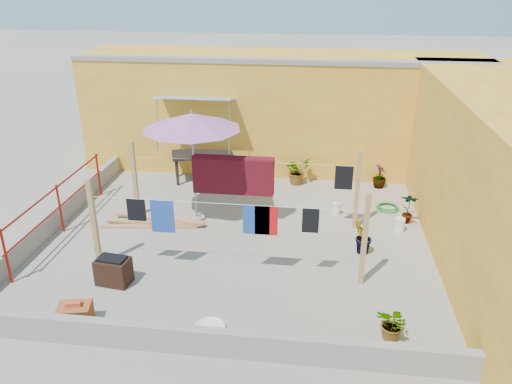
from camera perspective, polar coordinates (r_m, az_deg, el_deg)
ground at (r=10.76m, az=-2.07°, el=-5.23°), size 80.00×80.00×0.00m
wall_back at (r=14.48m, az=2.82°, el=9.29°), size 11.00×3.27×3.21m
wall_right at (r=10.60m, az=26.76°, el=1.19°), size 2.40×9.00×3.20m
parapet_front at (r=7.73m, az=-6.52°, el=-16.55°), size 8.30×0.16×0.44m
parapet_left at (r=11.96m, az=-21.79°, el=-2.73°), size 0.16×7.30×0.44m
red_railing at (r=11.49m, az=-21.60°, el=-1.01°), size 0.05×4.20×1.10m
clothesline_rig at (r=10.78m, az=-2.52°, el=1.17°), size 5.09×2.35×1.80m
patio_umbrella at (r=10.80m, az=-7.36°, el=7.94°), size 2.53×2.53×2.57m
outdoor_table at (r=13.63m, az=-6.14°, el=4.20°), size 1.79×1.27×0.76m
brick_stack at (r=8.70m, az=-19.95°, el=-13.08°), size 0.58×0.48×0.45m
lumber_pile at (r=11.47m, az=-11.57°, el=-3.39°), size 2.33×0.64×0.14m
brazier at (r=9.51m, az=-15.97°, el=-8.63°), size 0.64×0.47×0.53m
white_basin at (r=8.23m, az=-5.28°, el=-15.20°), size 0.50×0.50×0.09m
water_jug_a at (r=11.87m, az=9.15°, el=-1.89°), size 0.20×0.20×0.31m
water_jug_b at (r=11.38m, az=16.09°, el=-3.62°), size 0.23×0.23×0.35m
green_hose at (r=12.43m, az=14.81°, el=-1.71°), size 0.55×0.55×0.08m
plant_back_a at (r=13.40m, az=4.71°, el=2.45°), size 0.87×0.87×0.73m
plant_back_b at (r=13.51m, az=13.93°, el=1.77°), size 0.41×0.41×0.63m
plant_right_a at (r=11.72m, az=17.04°, el=-1.76°), size 0.44×0.35×0.74m
plant_right_b at (r=10.22m, az=12.05°, el=-5.06°), size 0.52×0.52×0.74m
plant_right_c at (r=8.17m, az=15.44°, el=-14.39°), size 0.65×0.65×0.55m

